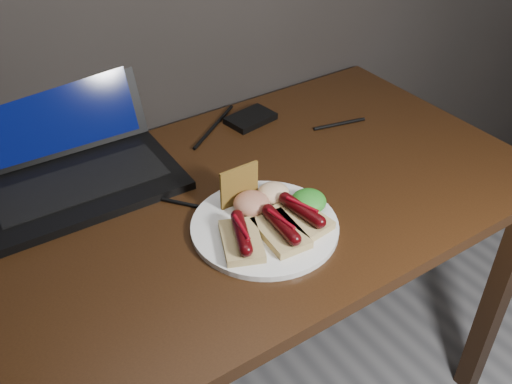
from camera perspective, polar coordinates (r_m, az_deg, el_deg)
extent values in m
cube|color=black|center=(1.16, -4.19, -2.10)|extent=(1.40, 0.70, 0.03)
cube|color=black|center=(1.62, 22.87, -9.79)|extent=(0.05, 0.05, 0.72)
cube|color=black|center=(1.90, 8.76, 0.69)|extent=(0.05, 0.05, 0.72)
cube|color=black|center=(1.25, -17.00, 0.51)|extent=(0.41, 0.26, 0.02)
cube|color=black|center=(1.24, -17.09, 0.90)|extent=(0.35, 0.14, 0.00)
cube|color=black|center=(1.33, -20.20, 8.32)|extent=(0.41, 0.10, 0.23)
cube|color=#090746|center=(1.33, -20.20, 8.32)|extent=(0.37, 0.08, 0.20)
cube|color=black|center=(1.44, -0.55, 7.36)|extent=(0.13, 0.09, 0.02)
cylinder|color=black|center=(1.17, -8.36, -0.92)|extent=(0.12, 0.15, 0.01)
cylinder|color=black|center=(1.42, -4.23, 6.56)|extent=(0.18, 0.13, 0.01)
cylinder|color=black|center=(1.44, 8.35, 6.76)|extent=(0.14, 0.04, 0.01)
cylinder|color=silver|center=(1.10, 0.87, -3.46)|extent=(0.31, 0.31, 0.01)
cube|color=#D1BB7A|center=(1.04, -1.45, -4.92)|extent=(0.11, 0.13, 0.02)
cylinder|color=#4E050A|center=(1.03, -1.47, -4.07)|extent=(0.06, 0.10, 0.02)
sphere|color=#4E050A|center=(1.00, -1.00, -5.83)|extent=(0.02, 0.02, 0.02)
sphere|color=#4E050A|center=(1.07, -1.90, -2.43)|extent=(0.03, 0.02, 0.02)
cylinder|color=maroon|center=(1.02, -1.48, -3.54)|extent=(0.02, 0.07, 0.01)
cube|color=#D1BB7A|center=(1.06, 2.48, -4.09)|extent=(0.08, 0.12, 0.02)
cylinder|color=#4E050A|center=(1.05, 2.51, -3.25)|extent=(0.03, 0.10, 0.02)
sphere|color=#4E050A|center=(1.02, 3.90, -4.74)|extent=(0.02, 0.02, 0.02)
sphere|color=#4E050A|center=(1.08, 1.21, -1.83)|extent=(0.02, 0.02, 0.02)
cylinder|color=maroon|center=(1.04, 2.53, -2.72)|extent=(0.02, 0.07, 0.01)
cube|color=#D1BB7A|center=(1.10, 4.56, -2.63)|extent=(0.08, 0.12, 0.02)
cylinder|color=#4E050A|center=(1.08, 4.61, -1.79)|extent=(0.04, 0.10, 0.02)
sphere|color=#4E050A|center=(1.06, 6.39, -3.01)|extent=(0.03, 0.02, 0.02)
sphere|color=#4E050A|center=(1.11, 2.91, -0.63)|extent=(0.02, 0.02, 0.02)
cylinder|color=maroon|center=(1.08, 4.64, -1.27)|extent=(0.03, 0.07, 0.01)
cube|color=olive|center=(1.12, -1.69, 0.68)|extent=(0.08, 0.01, 0.08)
ellipsoid|color=#206113|center=(1.12, 5.28, -0.91)|extent=(0.07, 0.07, 0.04)
ellipsoid|color=maroon|center=(1.11, -0.45, -1.16)|extent=(0.07, 0.07, 0.04)
ellipsoid|color=#EDE5CC|center=(1.14, 1.76, -0.08)|extent=(0.06, 0.06, 0.04)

